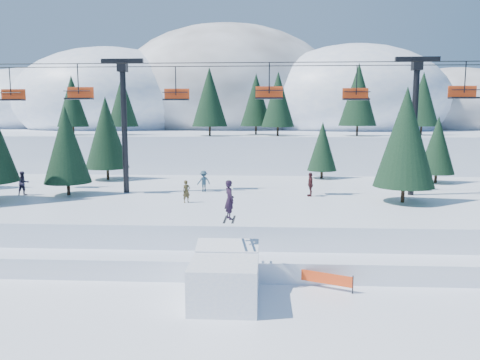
# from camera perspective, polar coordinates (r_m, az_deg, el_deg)

# --- Properties ---
(ground) EXTENTS (160.00, 160.00, 0.00)m
(ground) POSITION_cam_1_polar(r_m,az_deg,el_deg) (19.80, -2.86, -17.52)
(ground) COLOR white
(ground) RESTS_ON ground
(mid_shelf) EXTENTS (70.00, 22.00, 2.50)m
(mid_shelf) POSITION_cam_1_polar(r_m,az_deg,el_deg) (36.56, 0.06, -3.58)
(mid_shelf) COLOR white
(mid_shelf) RESTS_ON ground
(berm) EXTENTS (70.00, 6.00, 1.10)m
(berm) POSITION_cam_1_polar(r_m,az_deg,el_deg) (27.05, -1.08, -9.21)
(berm) COLOR white
(berm) RESTS_ON ground
(mountain_ridge) EXTENTS (119.00, 60.00, 26.46)m
(mountain_ridge) POSITION_cam_1_polar(r_m,az_deg,el_deg) (91.45, -1.28, 8.54)
(mountain_ridge) COLOR white
(mountain_ridge) RESTS_ON ground
(jump_kicker) EXTENTS (3.01, 4.29, 5.44)m
(jump_kicker) POSITION_cam_1_polar(r_m,az_deg,el_deg) (21.84, -1.83, -11.72)
(jump_kicker) COLOR white
(jump_kicker) RESTS_ON ground
(chairlift) EXTENTS (46.00, 3.21, 10.28)m
(chairlift) POSITION_cam_1_polar(r_m,az_deg,el_deg) (35.86, 1.73, 9.17)
(chairlift) COLOR black
(chairlift) RESTS_ON mid_shelf
(conifer_stand) EXTENTS (62.91, 18.02, 10.12)m
(conifer_stand) POSITION_cam_1_polar(r_m,az_deg,el_deg) (35.65, -0.12, 5.45)
(conifer_stand) COLOR black
(conifer_stand) RESTS_ON mid_shelf
(distant_skiers) EXTENTS (32.32, 7.63, 1.83)m
(distant_skiers) POSITION_cam_1_polar(r_m,az_deg,el_deg) (36.08, -2.95, -0.33)
(distant_skiers) COLOR #372D47
(distant_skiers) RESTS_ON mid_shelf
(banner_near) EXTENTS (2.62, 1.20, 0.90)m
(banner_near) POSITION_cam_1_polar(r_m,az_deg,el_deg) (23.87, 10.25, -11.71)
(banner_near) COLOR black
(banner_near) RESTS_ON ground
(banner_far) EXTENTS (2.79, 0.69, 0.90)m
(banner_far) POSITION_cam_1_polar(r_m,az_deg,el_deg) (26.75, 22.96, -10.07)
(banner_far) COLOR black
(banner_far) RESTS_ON ground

